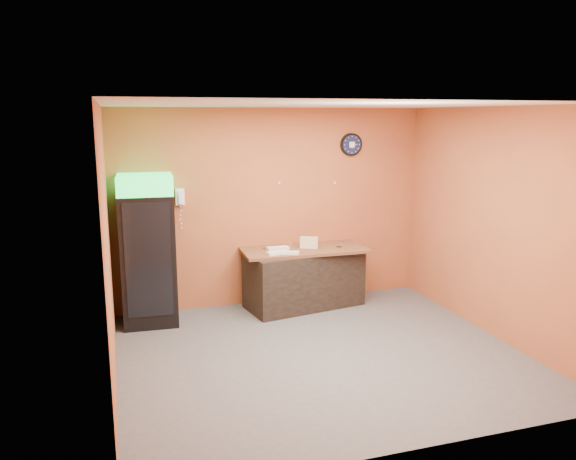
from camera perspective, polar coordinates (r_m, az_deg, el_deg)
name	(u,v)px	position (r m, az deg, el deg)	size (l,w,h in m)	color
floor	(321,354)	(6.61, 3.33, -12.45)	(4.50, 4.50, 0.00)	#47474C
back_wall	(273,207)	(8.05, -1.57, 2.33)	(4.50, 0.02, 2.80)	#AF5A31
left_wall	(108,249)	(5.79, -17.83, -1.86)	(0.02, 4.00, 2.80)	#AF5A31
right_wall	(495,223)	(7.28, 20.29, 0.63)	(0.02, 4.00, 2.80)	#AF5A31
ceiling	(324,105)	(6.04, 3.65, 12.59)	(4.50, 4.00, 0.02)	white
beverage_cooler	(149,252)	(7.47, -13.98, -2.22)	(0.72, 0.73, 1.96)	black
prep_counter	(304,279)	(8.04, 1.64, -4.96)	(1.62, 0.72, 0.81)	black
wall_clock	(351,144)	(8.33, 6.44, 8.63)	(0.33, 0.06, 0.33)	black
wall_phone	(180,197)	(7.71, -10.93, 3.33)	(0.12, 0.11, 0.22)	white
butcher_paper	(304,250)	(7.93, 1.66, -2.01)	(1.76, 0.76, 0.04)	brown
sub_roll_stack	(309,243)	(7.92, 2.14, -1.29)	(0.26, 0.18, 0.16)	beige
wrapped_sandwich_left	(277,253)	(7.57, -1.10, -2.33)	(0.28, 0.11, 0.04)	silver
wrapped_sandwich_mid	(290,253)	(7.59, 0.18, -2.33)	(0.25, 0.10, 0.04)	silver
wrapped_sandwich_right	(278,248)	(7.82, -1.05, -1.88)	(0.31, 0.12, 0.04)	silver
kitchen_tool	(291,246)	(7.96, 0.29, -1.60)	(0.05, 0.05, 0.05)	silver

